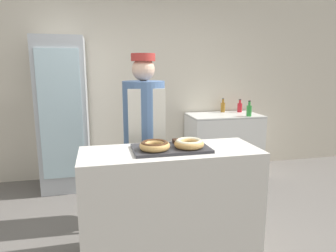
{
  "coord_description": "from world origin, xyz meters",
  "views": [
    {
      "loc": [
        -0.56,
        -2.29,
        1.59
      ],
      "look_at": [
        0.0,
        0.1,
        1.1
      ],
      "focal_mm": 32.0,
      "sensor_mm": 36.0,
      "label": 1
    }
  ],
  "objects_px": {
    "serving_tray": "(171,148)",
    "brownie_back_left": "(157,142)",
    "baker_person": "(144,136)",
    "donut_chocolate_glaze": "(155,145)",
    "bottle_red": "(240,107)",
    "donut_light_glaze": "(189,143)",
    "bottle_green": "(249,110)",
    "bottle_amber": "(223,107)",
    "brownie_back_right": "(178,141)",
    "beverage_fridge": "(64,115)",
    "chest_freezer": "(223,144)"
  },
  "relations": [
    {
      "from": "serving_tray",
      "to": "brownie_back_left",
      "type": "xyz_separation_m",
      "value": [
        -0.09,
        0.12,
        0.03
      ]
    },
    {
      "from": "brownie_back_left",
      "to": "baker_person",
      "type": "relative_size",
      "value": 0.05
    },
    {
      "from": "serving_tray",
      "to": "donut_chocolate_glaze",
      "type": "xyz_separation_m",
      "value": [
        -0.14,
        -0.04,
        0.05
      ]
    },
    {
      "from": "bottle_red",
      "to": "donut_light_glaze",
      "type": "bearing_deg",
      "value": -125.89
    },
    {
      "from": "baker_person",
      "to": "bottle_green",
      "type": "bearing_deg",
      "value": 28.49
    },
    {
      "from": "serving_tray",
      "to": "donut_light_glaze",
      "type": "bearing_deg",
      "value": -17.35
    },
    {
      "from": "bottle_amber",
      "to": "brownie_back_right",
      "type": "bearing_deg",
      "value": -123.26
    },
    {
      "from": "brownie_back_left",
      "to": "bottle_amber",
      "type": "xyz_separation_m",
      "value": [
        1.41,
        1.87,
        0.02
      ]
    },
    {
      "from": "donut_light_glaze",
      "to": "serving_tray",
      "type": "bearing_deg",
      "value": 162.65
    },
    {
      "from": "donut_chocolate_glaze",
      "to": "bottle_red",
      "type": "distance_m",
      "value": 2.62
    },
    {
      "from": "bottle_red",
      "to": "brownie_back_right",
      "type": "bearing_deg",
      "value": -129.25
    },
    {
      "from": "donut_chocolate_glaze",
      "to": "bottle_green",
      "type": "bearing_deg",
      "value": 43.51
    },
    {
      "from": "brownie_back_left",
      "to": "bottle_green",
      "type": "height_order",
      "value": "bottle_green"
    },
    {
      "from": "brownie_back_right",
      "to": "bottle_red",
      "type": "xyz_separation_m",
      "value": [
        1.48,
        1.82,
        0.02
      ]
    },
    {
      "from": "brownie_back_right",
      "to": "bottle_amber",
      "type": "distance_m",
      "value": 2.23
    },
    {
      "from": "bottle_amber",
      "to": "bottle_green",
      "type": "bearing_deg",
      "value": -66.25
    },
    {
      "from": "brownie_back_right",
      "to": "beverage_fridge",
      "type": "relative_size",
      "value": 0.04
    },
    {
      "from": "brownie_back_left",
      "to": "beverage_fridge",
      "type": "bearing_deg",
      "value": 119.21
    },
    {
      "from": "brownie_back_right",
      "to": "chest_freezer",
      "type": "xyz_separation_m",
      "value": [
        1.15,
        1.64,
        -0.51
      ]
    },
    {
      "from": "brownie_back_right",
      "to": "baker_person",
      "type": "distance_m",
      "value": 0.57
    },
    {
      "from": "brownie_back_left",
      "to": "bottle_amber",
      "type": "relative_size",
      "value": 0.37
    },
    {
      "from": "chest_freezer",
      "to": "donut_chocolate_glaze",
      "type": "bearing_deg",
      "value": -127.51
    },
    {
      "from": "donut_chocolate_glaze",
      "to": "bottle_red",
      "type": "xyz_separation_m",
      "value": [
        1.72,
        1.98,
        -0.0
      ]
    },
    {
      "from": "serving_tray",
      "to": "bottle_green",
      "type": "height_order",
      "value": "bottle_green"
    },
    {
      "from": "brownie_back_left",
      "to": "brownie_back_right",
      "type": "relative_size",
      "value": 1.0
    },
    {
      "from": "chest_freezer",
      "to": "bottle_amber",
      "type": "height_order",
      "value": "bottle_amber"
    },
    {
      "from": "donut_light_glaze",
      "to": "beverage_fridge",
      "type": "xyz_separation_m",
      "value": [
        -1.15,
        1.8,
        -0.0
      ]
    },
    {
      "from": "baker_person",
      "to": "bottle_amber",
      "type": "distance_m",
      "value": 1.97
    },
    {
      "from": "baker_person",
      "to": "bottle_red",
      "type": "bearing_deg",
      "value": 37.35
    },
    {
      "from": "bottle_red",
      "to": "bottle_amber",
      "type": "bearing_deg",
      "value": 168.71
    },
    {
      "from": "donut_chocolate_glaze",
      "to": "beverage_fridge",
      "type": "xyz_separation_m",
      "value": [
        -0.86,
        1.8,
        -0.0
      ]
    },
    {
      "from": "serving_tray",
      "to": "brownie_back_left",
      "type": "distance_m",
      "value": 0.15
    },
    {
      "from": "chest_freezer",
      "to": "bottle_green",
      "type": "bearing_deg",
      "value": -40.19
    },
    {
      "from": "beverage_fridge",
      "to": "serving_tray",
      "type": "bearing_deg",
      "value": -60.19
    },
    {
      "from": "beverage_fridge",
      "to": "bottle_green",
      "type": "relative_size",
      "value": 8.8
    },
    {
      "from": "baker_person",
      "to": "bottle_green",
      "type": "xyz_separation_m",
      "value": [
        1.64,
        0.89,
        0.09
      ]
    },
    {
      "from": "beverage_fridge",
      "to": "bottle_amber",
      "type": "xyz_separation_m",
      "value": [
        2.32,
        0.23,
        0.01
      ]
    },
    {
      "from": "bottle_amber",
      "to": "baker_person",
      "type": "bearing_deg",
      "value": -136.87
    },
    {
      "from": "brownie_back_left",
      "to": "beverage_fridge",
      "type": "relative_size",
      "value": 0.04
    },
    {
      "from": "serving_tray",
      "to": "donut_chocolate_glaze",
      "type": "height_order",
      "value": "donut_chocolate_glaze"
    },
    {
      "from": "serving_tray",
      "to": "donut_chocolate_glaze",
      "type": "relative_size",
      "value": 2.55
    },
    {
      "from": "donut_light_glaze",
      "to": "bottle_green",
      "type": "xyz_separation_m",
      "value": [
        1.37,
        1.57,
        0.01
      ]
    },
    {
      "from": "brownie_back_left",
      "to": "chest_freezer",
      "type": "xyz_separation_m",
      "value": [
        1.33,
        1.64,
        -0.51
      ]
    },
    {
      "from": "bottle_green",
      "to": "bottle_red",
      "type": "xyz_separation_m",
      "value": [
        0.06,
        0.4,
        -0.01
      ]
    },
    {
      "from": "bottle_amber",
      "to": "bottle_red",
      "type": "bearing_deg",
      "value": -11.29
    },
    {
      "from": "brownie_back_left",
      "to": "chest_freezer",
      "type": "height_order",
      "value": "brownie_back_left"
    },
    {
      "from": "serving_tray",
      "to": "chest_freezer",
      "type": "distance_m",
      "value": 2.21
    },
    {
      "from": "bottle_green",
      "to": "bottle_amber",
      "type": "bearing_deg",
      "value": 113.75
    },
    {
      "from": "bottle_amber",
      "to": "donut_chocolate_glaze",
      "type": "bearing_deg",
      "value": -125.67
    },
    {
      "from": "bottle_green",
      "to": "baker_person",
      "type": "bearing_deg",
      "value": -151.51
    }
  ]
}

